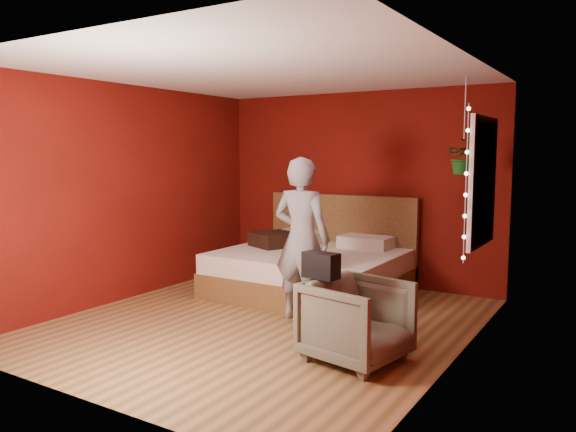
{
  "coord_description": "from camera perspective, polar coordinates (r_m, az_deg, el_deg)",
  "views": [
    {
      "loc": [
        3.24,
        -4.78,
        1.79
      ],
      "look_at": [
        0.03,
        0.4,
        1.09
      ],
      "focal_mm": 35.0,
      "sensor_mm": 36.0,
      "label": 1
    }
  ],
  "objects": [
    {
      "name": "armchair",
      "position": [
        4.9,
        6.96,
        -10.54
      ],
      "size": [
        0.91,
        0.89,
        0.71
      ],
      "primitive_type": "imported",
      "rotation": [
        0.0,
        0.0,
        1.39
      ],
      "color": "#666550",
      "rests_on": "ground"
    },
    {
      "name": "room_walls",
      "position": [
        5.78,
        -2.35,
        5.41
      ],
      "size": [
        4.04,
        4.54,
        2.62
      ],
      "color": "#670F0A",
      "rests_on": "ground"
    },
    {
      "name": "handbag",
      "position": [
        4.84,
        3.37,
        -5.02
      ],
      "size": [
        0.33,
        0.2,
        0.22
      ],
      "primitive_type": "cube",
      "rotation": [
        0.0,
        0.0,
        -0.15
      ],
      "color": "black",
      "rests_on": "armchair"
    },
    {
      "name": "fairy_lights",
      "position": [
        5.33,
        17.63,
        3.09
      ],
      "size": [
        0.04,
        0.04,
        1.45
      ],
      "color": "silver",
      "rests_on": "room_walls"
    },
    {
      "name": "person",
      "position": [
        5.95,
        1.4,
        -2.39
      ],
      "size": [
        0.66,
        0.46,
        1.74
      ],
      "primitive_type": "imported",
      "rotation": [
        0.0,
        0.0,
        3.2
      ],
      "color": "gray",
      "rests_on": "ground"
    },
    {
      "name": "bed",
      "position": [
        7.2,
        2.59,
        -5.34
      ],
      "size": [
        2.19,
        1.86,
        1.21
      ],
      "color": "brown",
      "rests_on": "ground"
    },
    {
      "name": "throw_pillow",
      "position": [
        7.44,
        -1.43,
        -2.39
      ],
      "size": [
        0.68,
        0.68,
        0.18
      ],
      "primitive_type": "cube",
      "rotation": [
        0.0,
        0.0,
        -0.42
      ],
      "color": "black",
      "rests_on": "bed"
    },
    {
      "name": "floor",
      "position": [
        6.05,
        -2.28,
        -10.72
      ],
      "size": [
        4.5,
        4.5,
        0.0
      ],
      "primitive_type": "plane",
      "color": "olive",
      "rests_on": "ground"
    },
    {
      "name": "window",
      "position": [
        5.83,
        19.14,
        3.3
      ],
      "size": [
        0.05,
        0.97,
        1.27
      ],
      "color": "white",
      "rests_on": "room_walls"
    },
    {
      "name": "hanging_plant",
      "position": [
        6.39,
        17.39,
        5.78
      ],
      "size": [
        0.4,
        0.37,
        1.05
      ],
      "color": "silver",
      "rests_on": "room_walls"
    }
  ]
}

